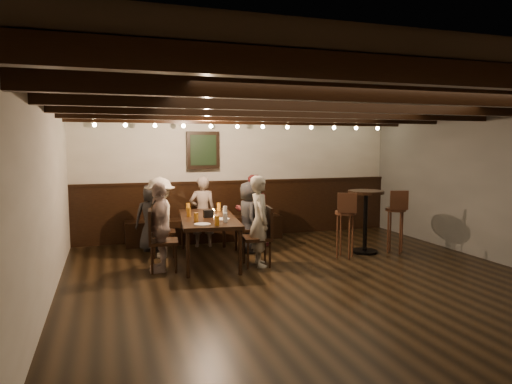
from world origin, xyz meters
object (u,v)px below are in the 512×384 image
object	(u,v)px
dining_table	(208,221)
bar_stool_left	(345,233)
person_bench_left	(152,217)
person_right_far	(260,221)
person_left_near	(160,217)
high_top_table	(366,212)
chair_left_near	(163,241)
person_right_near	(249,217)
person_bench_centre	(203,212)
person_left_far	(160,227)
chair_right_near	(247,237)
person_bench_right	(253,211)
chair_left_far	(163,252)
bar_stool_right	(395,229)
chair_right_far	(258,248)

from	to	relation	value
dining_table	bar_stool_left	distance (m)	2.25
person_bench_left	person_right_far	xyz separation A→B (m)	(1.48, -1.53, 0.10)
person_left_near	high_top_table	size ratio (longest dim) A/B	1.23
person_bench_left	person_right_far	size ratio (longest dim) A/B	0.85
chair_left_near	bar_stool_left	distance (m)	3.03
person_bench_left	person_right_near	world-z (taller)	person_right_near
person_bench_centre	person_left_near	size ratio (longest dim) A/B	0.97
dining_table	person_left_far	bearing A→B (deg)	-149.04
person_right_far	chair_left_near	bearing A→B (deg)	58.49
chair_right_near	person_left_near	world-z (taller)	person_left_near
person_bench_right	chair_right_near	bearing A→B (deg)	67.97
chair_left_near	bar_stool_left	bearing A→B (deg)	76.67
person_bench_left	person_left_near	bearing A→B (deg)	108.43
person_left_near	person_right_far	bearing A→B (deg)	59.04
dining_table	chair_right_near	bearing A→B (deg)	32.08
chair_left_near	person_bench_centre	bearing A→B (deg)	129.89
chair_left_near	high_top_table	size ratio (longest dim) A/B	0.79
chair_left_far	person_left_near	xyz separation A→B (m)	(0.08, 0.90, 0.38)
dining_table	chair_left_far	world-z (taller)	chair_left_far
chair_left_near	person_bench_left	size ratio (longest dim) A/B	0.72
person_bench_right	chair_left_far	bearing A→B (deg)	39.82
chair_left_near	high_top_table	xyz separation A→B (m)	(3.34, -0.83, 0.45)
person_right_far	person_bench_right	bearing A→B (deg)	-6.34
chair_left_near	person_bench_right	size ratio (longest dim) A/B	0.65
dining_table	bar_stool_right	world-z (taller)	bar_stool_right
chair_left_near	person_right_near	distance (m)	1.51
chair_right_near	person_bench_left	xyz separation A→B (m)	(-1.55, 0.64, 0.33)
dining_table	person_bench_left	bearing A→B (deg)	135.00
person_bench_right	person_right_near	world-z (taller)	person_bench_right
person_bench_right	person_left_far	xyz separation A→B (m)	(-1.80, -1.15, -0.00)
chair_left_far	high_top_table	bearing A→B (deg)	97.76
person_bench_left	person_bench_centre	distance (m)	0.91
dining_table	person_right_near	distance (m)	0.88
chair_right_far	person_bench_left	size ratio (longest dim) A/B	0.77
chair_left_near	chair_right_near	xyz separation A→B (m)	(1.43, -0.17, -0.00)
chair_left_near	person_left_near	size ratio (longest dim) A/B	0.64
person_right_far	bar_stool_left	size ratio (longest dim) A/B	1.27
dining_table	person_bench_right	xyz separation A→B (m)	(1.00, 0.79, 0.00)
chair_left_far	person_bench_centre	world-z (taller)	person_bench_centre
person_bench_left	person_right_far	world-z (taller)	person_right_far
chair_left_far	person_bench_right	size ratio (longest dim) A/B	0.69
dining_table	person_bench_centre	bearing A→B (deg)	90.00
person_bench_centre	person_left_far	bearing A→B (deg)	63.43
person_bench_centre	person_left_near	bearing A→B (deg)	38.66
dining_table	chair_left_near	bearing A→B (deg)	147.92
person_bench_right	bar_stool_right	distance (m)	2.52
dining_table	bar_stool_left	world-z (taller)	bar_stool_left
dining_table	person_left_far	xyz separation A→B (m)	(-0.80, -0.36, 0.00)
dining_table	chair_right_far	xyz separation A→B (m)	(0.66, -0.53, -0.37)
bar_stool_right	person_left_far	bearing A→B (deg)	-163.78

